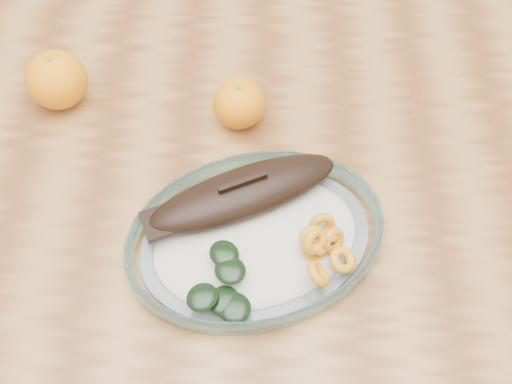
% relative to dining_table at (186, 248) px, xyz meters
% --- Properties ---
extents(ground, '(3.00, 3.00, 0.00)m').
position_rel_dining_table_xyz_m(ground, '(0.00, 0.00, -0.65)').
color(ground, slate).
rests_on(ground, ground).
extents(dining_table, '(1.20, 0.80, 0.75)m').
position_rel_dining_table_xyz_m(dining_table, '(0.00, 0.00, 0.00)').
color(dining_table, brown).
rests_on(dining_table, ground).
extents(plated_meal, '(0.69, 0.69, 0.08)m').
position_rel_dining_table_xyz_m(plated_meal, '(0.09, -0.04, 0.12)').
color(plated_meal, white).
rests_on(plated_meal, dining_table).
extents(orange_left, '(0.08, 0.08, 0.08)m').
position_rel_dining_table_xyz_m(orange_left, '(-0.17, 0.18, 0.14)').
color(orange_left, orange).
rests_on(orange_left, dining_table).
extents(orange_right, '(0.07, 0.07, 0.07)m').
position_rel_dining_table_xyz_m(orange_right, '(0.07, 0.14, 0.13)').
color(orange_right, orange).
rests_on(orange_right, dining_table).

